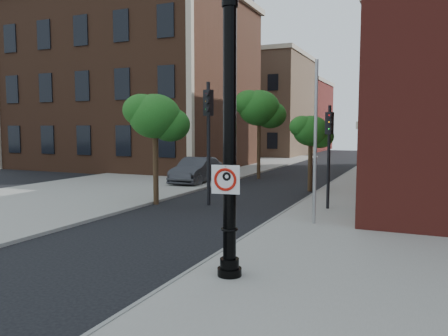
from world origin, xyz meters
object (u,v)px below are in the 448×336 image
at_px(traffic_signal_left, 208,123).
at_px(no_parking_sign, 226,179).
at_px(parked_car, 196,170).
at_px(traffic_signal_right, 329,140).
at_px(lamppost, 230,147).

bearing_deg(traffic_signal_left, no_parking_sign, -51.59).
bearing_deg(no_parking_sign, parked_car, 110.95).
relative_size(parked_car, traffic_signal_right, 1.13).
bearing_deg(no_parking_sign, traffic_signal_left, 109.44).
relative_size(lamppost, parked_car, 1.33).
bearing_deg(traffic_signal_right, lamppost, -76.44).
relative_size(traffic_signal_left, traffic_signal_right, 1.25).
xyz_separation_m(no_parking_sign, parked_car, (-8.64, 15.17, -1.50)).
bearing_deg(no_parking_sign, lamppost, 73.19).
bearing_deg(traffic_signal_right, traffic_signal_left, -156.12).
xyz_separation_m(no_parking_sign, traffic_signal_left, (-4.63, 8.64, 1.33)).
height_order(parked_car, traffic_signal_right, traffic_signal_right).
distance_m(lamppost, no_parking_sign, 0.70).
height_order(no_parking_sign, traffic_signal_left, traffic_signal_left).
xyz_separation_m(lamppost, traffic_signal_left, (-4.65, 8.48, 0.65)).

